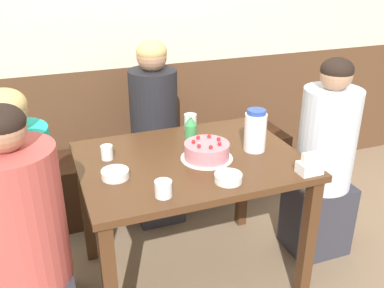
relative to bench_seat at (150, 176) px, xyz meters
name	(u,v)px	position (x,y,z in m)	size (l,w,h in m)	color
ground_plane	(190,275)	(0.00, -0.83, -0.22)	(12.00, 12.00, 0.00)	#846B51
back_wall	(135,25)	(0.00, 0.22, 1.03)	(4.80, 0.04, 2.50)	brown
bench_seat	(150,176)	(0.00, 0.00, 0.00)	(2.11, 0.38, 0.44)	#381E11
dining_table	(190,177)	(0.00, -0.83, 0.42)	(1.10, 0.83, 0.75)	#4C2D19
birthday_cake	(207,151)	(0.07, -0.87, 0.57)	(0.26, 0.26, 0.10)	white
water_pitcher	(255,131)	(0.35, -0.86, 0.64)	(0.11, 0.11, 0.22)	white
soju_bottle	(191,131)	(0.06, -0.69, 0.61)	(0.06, 0.06, 0.18)	#388E4C
napkin_holder	(310,166)	(0.47, -1.18, 0.57)	(0.11, 0.08, 0.11)	white
bowl_soup_white	(115,174)	(-0.39, -0.90, 0.55)	(0.13, 0.13, 0.04)	white
bowl_rice_small	(228,178)	(0.08, -1.12, 0.55)	(0.13, 0.13, 0.04)	white
glass_water_tall	(190,122)	(0.13, -0.48, 0.58)	(0.07, 0.07, 0.09)	silver
glass_tumbler_short	(107,152)	(-0.39, -0.70, 0.57)	(0.06, 0.06, 0.07)	silver
glass_shot_small	(163,189)	(-0.23, -1.14, 0.57)	(0.08, 0.08, 0.07)	silver
person_teal_shirt	(25,216)	(-0.81, -0.78, 0.34)	(0.34, 0.32, 1.18)	#33333D
person_pale_blue_shirt	(323,167)	(0.81, -0.86, 0.34)	(0.34, 0.32, 1.20)	#33333D
person_grey_tee	(26,250)	(-0.81, -1.08, 0.37)	(0.35, 0.35, 1.21)	#33333D
person_dark_striped	(155,140)	(0.01, -0.16, 0.35)	(0.30, 0.34, 1.22)	#33333D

